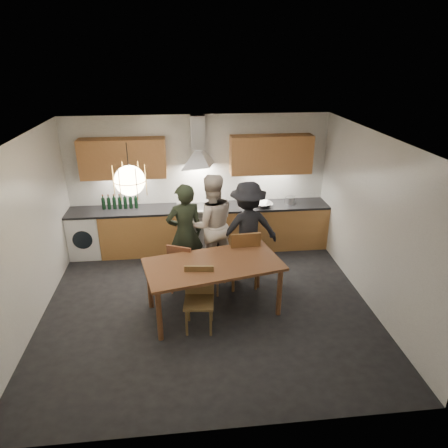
{
  "coord_description": "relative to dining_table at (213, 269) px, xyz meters",
  "views": [
    {
      "loc": [
        -0.31,
        -5.23,
        3.67
      ],
      "look_at": [
        0.3,
        0.4,
        1.2
      ],
      "focal_mm": 32.0,
      "sensor_mm": 36.0,
      "label": 1
    }
  ],
  "objects": [
    {
      "name": "counter_run",
      "position": [
        -0.06,
        2.1,
        -0.28
      ],
      "size": [
        5.0,
        0.62,
        0.9
      ],
      "color": "tan",
      "rests_on": "ground"
    },
    {
      "name": "ground",
      "position": [
        -0.08,
        0.15,
        -0.73
      ],
      "size": [
        5.0,
        5.0,
        0.0
      ],
      "primitive_type": "plane",
      "color": "black",
      "rests_on": "ground"
    },
    {
      "name": "range_stove",
      "position": [
        -0.08,
        2.09,
        -0.29
      ],
      "size": [
        0.9,
        0.6,
        0.92
      ],
      "color": "silver",
      "rests_on": "ground"
    },
    {
      "name": "dining_table",
      "position": [
        0.0,
        0.0,
        0.0
      ],
      "size": [
        2.12,
        1.38,
        0.83
      ],
      "rotation": [
        0.0,
        0.0,
        0.22
      ],
      "color": "brown",
      "rests_on": "ground"
    },
    {
      "name": "chair_back_mid",
      "position": [
        0.2,
        0.5,
        -0.26
      ],
      "size": [
        0.49,
        0.49,
        0.83
      ],
      "rotation": [
        0.0,
        0.0,
        3.55
      ],
      "color": "brown",
      "rests_on": "ground"
    },
    {
      "name": "stock_pot",
      "position": [
        1.69,
        2.1,
        0.24
      ],
      "size": [
        0.24,
        0.24,
        0.13
      ],
      "primitive_type": "cylinder",
      "rotation": [
        0.0,
        0.0,
        -0.34
      ],
      "color": "#AFAFB2",
      "rests_on": "counter_run"
    },
    {
      "name": "person_mid",
      "position": [
        0.07,
        1.22,
        0.17
      ],
      "size": [
        0.98,
        0.82,
        1.81
      ],
      "primitive_type": "imported",
      "rotation": [
        0.0,
        0.0,
        3.31
      ],
      "color": "beige",
      "rests_on": "ground"
    },
    {
      "name": "chair_front",
      "position": [
        -0.23,
        -0.31,
        -0.21
      ],
      "size": [
        0.45,
        0.45,
        0.91
      ],
      "rotation": [
        0.0,
        0.0,
        -0.11
      ],
      "color": "brown",
      "rests_on": "ground"
    },
    {
      "name": "chair_back_right",
      "position": [
        0.54,
        0.59,
        -0.13
      ],
      "size": [
        0.5,
        0.5,
        1.05
      ],
      "rotation": [
        0.0,
        0.0,
        3.2
      ],
      "color": "brown",
      "rests_on": "ground"
    },
    {
      "name": "room_shell",
      "position": [
        -0.08,
        0.15,
        0.98
      ],
      "size": [
        5.02,
        4.52,
        2.61
      ],
      "color": "white",
      "rests_on": "ground"
    },
    {
      "name": "person_left",
      "position": [
        -0.39,
        1.02,
        0.13
      ],
      "size": [
        0.71,
        0.56,
        1.72
      ],
      "primitive_type": "imported",
      "rotation": [
        0.0,
        0.0,
        3.41
      ],
      "color": "black",
      "rests_on": "ground"
    },
    {
      "name": "wine_bottles",
      "position": [
        -1.6,
        2.18,
        0.31
      ],
      "size": [
        0.67,
        0.07,
        0.28
      ],
      "color": "black",
      "rests_on": "counter_run"
    },
    {
      "name": "chair_back_left",
      "position": [
        -0.46,
        0.55,
        -0.22
      ],
      "size": [
        0.53,
        0.53,
        0.89
      ],
      "rotation": [
        0.0,
        0.0,
        2.72
      ],
      "color": "brown",
      "rests_on": "ground"
    },
    {
      "name": "pendant_lamp",
      "position": [
        -1.08,
        0.05,
        1.37
      ],
      "size": [
        0.43,
        0.43,
        0.7
      ],
      "color": "black",
      "rests_on": "ground"
    },
    {
      "name": "mixing_bowl",
      "position": [
        1.14,
        1.99,
        0.21
      ],
      "size": [
        0.38,
        0.38,
        0.08
      ],
      "primitive_type": "imported",
      "rotation": [
        0.0,
        0.0,
        0.16
      ],
      "color": "silver",
      "rests_on": "counter_run"
    },
    {
      "name": "person_right",
      "position": [
        0.68,
        1.11,
        0.11
      ],
      "size": [
        1.15,
        0.75,
        1.68
      ],
      "primitive_type": "imported",
      "rotation": [
        0.0,
        0.0,
        3.26
      ],
      "color": "black",
      "rests_on": "ground"
    },
    {
      "name": "wall_fixtures",
      "position": [
        -0.08,
        2.21,
        1.14
      ],
      "size": [
        4.3,
        0.54,
        1.1
      ],
      "color": "tan",
      "rests_on": "ground"
    }
  ]
}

